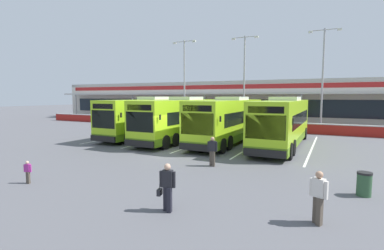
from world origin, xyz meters
The scene contains 20 objects.
ground_plane centered at (0.00, 0.00, 0.00)m, with size 200.00×200.00×0.00m, color #56565B.
terminal_building centered at (0.00, 26.91, 3.01)m, with size 70.00×13.00×6.00m.
red_barrier_wall centered at (0.00, 14.50, 0.56)m, with size 60.00×0.40×1.10m.
coach_bus_leftmost centered at (-6.16, 5.88, 1.79)m, with size 2.99×12.16×3.78m.
coach_bus_left_centre centered at (-2.25, 5.27, 1.79)m, with size 2.99×12.16×3.78m.
coach_bus_centre centered at (1.93, 5.73, 1.79)m, with size 2.99×12.16×3.78m.
coach_bus_right_centre centered at (6.26, 5.74, 1.79)m, with size 2.99×12.16×3.78m.
bay_stripe_far_west centered at (-8.40, 6.00, 0.00)m, with size 0.14×13.00×0.01m, color silver.
bay_stripe_west centered at (-4.20, 6.00, 0.00)m, with size 0.14×13.00×0.01m, color silver.
bay_stripe_mid_west centered at (0.00, 6.00, 0.00)m, with size 0.14×13.00×0.01m, color silver.
bay_stripe_centre centered at (4.20, 6.00, 0.00)m, with size 0.14×13.00×0.01m, color silver.
bay_stripe_mid_east centered at (8.40, 6.00, 0.00)m, with size 0.14×13.00×0.01m, color silver.
pedestrian_with_handbag centered at (4.87, -8.84, 0.86)m, with size 0.65×0.34×1.62m.
pedestrian_in_dark_coat centered at (9.41, -7.65, 0.87)m, with size 0.53×0.40×1.62m.
pedestrian_child centered at (-2.21, -8.94, 0.54)m, with size 0.33×0.20×1.00m.
pedestrian_near_bin centered at (3.86, -2.45, 0.87)m, with size 0.54×0.29×1.62m.
lamp_post_west centered at (-7.88, 16.47, 6.29)m, with size 3.24×0.28×11.00m.
lamp_post_centre centered at (-0.15, 17.33, 6.29)m, with size 3.24×0.28×11.00m.
lamp_post_east centered at (8.50, 17.42, 6.29)m, with size 3.24×0.28×11.00m.
litter_bin centered at (10.88, -4.22, 0.47)m, with size 0.54×0.54×0.93m.
Camera 1 is at (9.69, -16.70, 3.82)m, focal length 26.69 mm.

